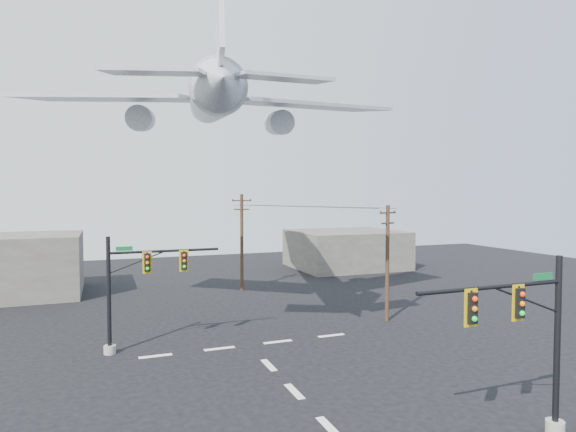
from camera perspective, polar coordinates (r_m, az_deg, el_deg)
name	(u,v)px	position (r m, az deg, el deg)	size (l,w,h in m)	color
ground	(329,427)	(22.47, 4.90, -23.68)	(120.00, 120.00, 0.00)	black
lane_markings	(285,382)	(26.95, -0.36, -19.05)	(14.00, 21.20, 0.01)	white
signal_mast_near	(531,343)	(22.14, 26.82, -13.26)	(7.34, 0.82, 7.44)	gray
signal_mast_far	(134,289)	(32.17, -17.76, -8.28)	(7.27, 0.81, 7.35)	gray
utility_pole_a	(387,261)	(38.57, 11.69, -5.20)	(1.78, 0.65, 9.12)	#422A1C
utility_pole_b	(242,240)	(49.97, -5.50, -2.87)	(1.99, 0.62, 9.98)	#422A1C
power_lines	(305,206)	(43.51, 1.98, 1.13)	(9.12, 15.82, 0.03)	black
airliner	(211,100)	(39.07, -9.06, 13.44)	(29.24, 31.14, 8.16)	silver
building_right	(346,249)	(66.21, 6.88, -3.91)	(14.00, 12.00, 5.00)	slate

